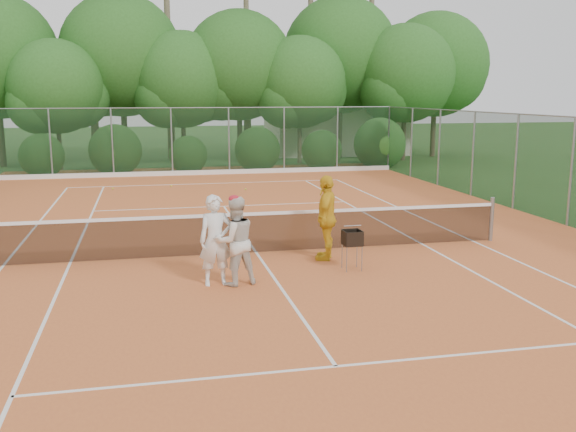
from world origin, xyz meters
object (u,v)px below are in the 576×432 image
at_px(ball_hopper, 352,239).
at_px(player_center_grp, 235,241).
at_px(player_yellow, 327,217).
at_px(player_white, 216,240).

bearing_deg(ball_hopper, player_center_grp, -165.81).
height_order(player_center_grp, player_yellow, player_yellow).
height_order(player_white, ball_hopper, player_white).
relative_size(player_white, player_center_grp, 1.00).
bearing_deg(ball_hopper, player_white, -168.48).
bearing_deg(ball_hopper, player_yellow, 108.64).
bearing_deg(player_yellow, player_white, -37.88).
distance_m(player_center_grp, ball_hopper, 2.58).
height_order(player_center_grp, ball_hopper, player_center_grp).
distance_m(player_white, ball_hopper, 2.92).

